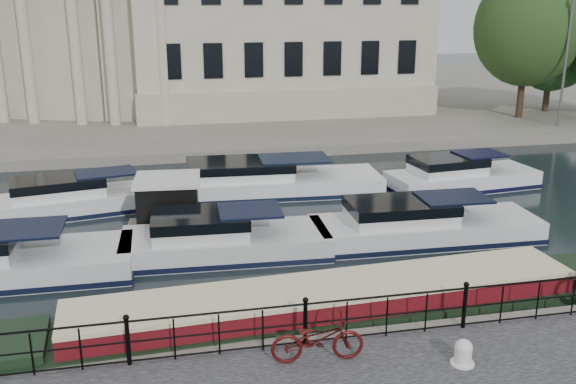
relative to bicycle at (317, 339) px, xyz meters
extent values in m
plane|color=black|center=(-0.10, 2.97, -1.10)|extent=(160.00, 160.00, 0.00)
cube|color=#6B665B|center=(-0.10, 41.97, -0.82)|extent=(120.00, 42.00, 0.55)
cylinder|color=black|center=(-4.10, 0.72, 0.00)|extent=(0.10, 0.10, 1.10)
sphere|color=black|center=(-4.10, 0.72, 0.60)|extent=(0.14, 0.14, 0.14)
cylinder|color=black|center=(-0.10, 0.72, 0.00)|extent=(0.10, 0.10, 1.10)
sphere|color=black|center=(-0.10, 0.72, 0.60)|extent=(0.14, 0.14, 0.14)
cylinder|color=black|center=(3.90, 0.72, 0.00)|extent=(0.10, 0.10, 1.10)
sphere|color=black|center=(3.90, 0.72, 0.60)|extent=(0.14, 0.14, 0.14)
cylinder|color=black|center=(-0.10, 0.72, 0.50)|extent=(24.00, 0.05, 0.05)
cylinder|color=black|center=(-0.10, 0.72, 0.00)|extent=(24.00, 0.04, 0.04)
cylinder|color=black|center=(-0.10, 0.72, -0.47)|extent=(24.00, 0.04, 0.04)
cube|color=#ADA38C|center=(5.90, 35.97, 6.45)|extent=(20.00, 14.00, 14.00)
cube|color=#9E937F|center=(5.90, 35.97, 0.45)|extent=(20.30, 14.30, 2.00)
cube|color=#ADA38C|center=(-3.43, 32.00, 4.95)|extent=(5.73, 4.06, 11.00)
cylinder|color=#ADA38C|center=(-2.38, 29.13, 4.35)|extent=(0.70, 0.70, 9.80)
cylinder|color=#ADA38C|center=(-5.59, 29.84, 4.35)|extent=(0.70, 0.70, 9.80)
cube|color=#ADA38C|center=(-8.39, 33.41, 4.95)|extent=(5.90, 4.56, 11.00)
cylinder|color=#ADA38C|center=(-7.69, 30.44, 4.35)|extent=(0.70, 0.70, 9.80)
cylinder|color=#ADA38C|center=(-10.79, 31.53, 4.35)|extent=(0.70, 0.70, 9.80)
cylinder|color=#59595B|center=(21.90, 23.47, 3.45)|extent=(0.16, 0.16, 8.00)
imported|color=#420C0B|center=(0.00, 0.00, 0.00)|extent=(2.13, 0.88, 1.09)
cylinder|color=silver|center=(3.12, -0.81, -0.35)|extent=(0.38, 0.38, 0.40)
sphere|color=silver|center=(3.12, -0.81, -0.15)|extent=(0.40, 0.40, 0.40)
cylinder|color=silver|center=(3.12, -0.81, -0.53)|extent=(0.53, 0.53, 0.04)
cube|color=black|center=(0.94, 2.39, -1.00)|extent=(16.92, 3.19, 1.01)
cube|color=#5B0D14|center=(0.94, 2.39, -0.35)|extent=(13.55, 2.67, 0.79)
cube|color=beige|center=(0.94, 2.39, 0.05)|extent=(13.55, 2.73, 0.11)
cube|color=#6B665B|center=(-2.89, 10.47, -1.05)|extent=(3.40, 2.92, 0.27)
cube|color=black|center=(-2.89, 10.47, 0.00)|extent=(2.30, 2.30, 1.91)
cube|color=silver|center=(-2.89, 10.47, 0.95)|extent=(2.53, 2.53, 0.13)
cube|color=black|center=(-7.48, 7.52, 0.45)|extent=(2.63, 2.04, 0.08)
cube|color=silver|center=(-1.11, 7.91, -0.90)|extent=(7.01, 2.94, 1.20)
cube|color=black|center=(-1.11, 7.91, -0.98)|extent=(7.08, 2.97, 0.18)
cube|color=silver|center=(-1.94, 7.94, -0.05)|extent=(3.20, 2.30, 0.90)
cube|color=black|center=(-0.29, 7.87, 0.45)|extent=(2.15, 1.93, 0.08)
cube|color=silver|center=(6.04, 7.83, -0.90)|extent=(8.16, 2.80, 1.20)
cube|color=black|center=(6.04, 7.83, -0.98)|extent=(8.24, 2.83, 0.18)
cube|color=silver|center=(5.07, 7.86, -0.05)|extent=(3.70, 2.21, 0.90)
cube|color=black|center=(7.01, 7.80, 0.45)|extent=(2.48, 1.87, 0.08)
cube|color=white|center=(-6.19, 13.71, -0.90)|extent=(8.00, 3.66, 1.20)
cube|color=black|center=(-6.19, 13.71, -0.98)|extent=(8.08, 3.70, 0.18)
cube|color=white|center=(-7.10, 13.54, -0.05)|extent=(3.76, 2.47, 0.90)
cube|color=black|center=(-5.28, 13.88, 0.45)|extent=(2.57, 1.99, 0.08)
cube|color=white|center=(1.54, 14.71, -0.90)|extent=(10.19, 3.48, 1.20)
cube|color=black|center=(1.54, 14.71, -0.98)|extent=(10.30, 3.52, 0.18)
cube|color=white|center=(0.34, 14.77, -0.05)|extent=(4.65, 2.65, 0.90)
cube|color=black|center=(2.75, 14.64, 0.45)|extent=(3.12, 2.22, 0.08)
cube|color=silver|center=(10.37, 13.60, -0.90)|extent=(7.05, 3.17, 1.20)
cube|color=black|center=(10.37, 13.60, -0.98)|extent=(7.12, 3.20, 0.18)
cube|color=silver|center=(9.56, 13.51, -0.05)|extent=(3.27, 2.32, 0.90)
cube|color=black|center=(11.19, 13.69, 0.45)|extent=(2.22, 1.92, 0.08)
cylinder|color=black|center=(21.19, 26.88, 1.04)|extent=(0.44, 0.44, 3.18)
ellipsoid|color=#1F3C13|center=(21.19, 26.88, 5.36)|extent=(6.91, 6.91, 7.64)
sphere|color=#1F3C13|center=(21.79, 26.48, 4.45)|extent=(5.09, 5.09, 5.09)
cylinder|color=black|center=(24.43, 28.75, 0.53)|extent=(0.44, 0.44, 2.15)
ellipsoid|color=#113611|center=(24.43, 28.75, 3.44)|extent=(4.66, 4.66, 5.15)
sphere|color=#113611|center=(25.03, 28.35, 2.83)|extent=(3.44, 3.44, 3.44)
camera|label=1|loc=(-3.28, -12.22, 7.22)|focal=40.00mm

